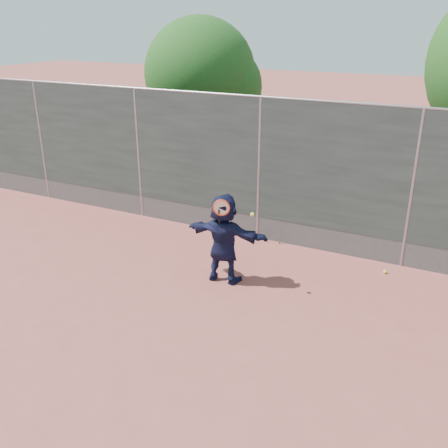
% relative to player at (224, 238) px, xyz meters
% --- Properties ---
extents(ground, '(80.00, 80.00, 0.00)m').
position_rel_player_xyz_m(ground, '(-0.19, -1.49, -0.82)').
color(ground, '#9E4C42').
rests_on(ground, ground).
extents(player, '(1.54, 0.53, 1.64)m').
position_rel_player_xyz_m(player, '(0.00, 0.00, 0.00)').
color(player, '#141737').
rests_on(player, ground).
extents(ball_ground, '(0.07, 0.07, 0.07)m').
position_rel_player_xyz_m(ball_ground, '(2.59, 1.54, -0.79)').
color(ball_ground, yellow).
rests_on(ball_ground, ground).
extents(fence, '(20.00, 0.06, 3.03)m').
position_rel_player_xyz_m(fence, '(-0.19, 2.01, 0.76)').
color(fence, '#38423D').
rests_on(fence, ground).
extents(swing_action, '(0.72, 0.16, 0.51)m').
position_rel_player_xyz_m(swing_action, '(0.10, -0.19, 0.63)').
color(swing_action, '#F14416').
rests_on(swing_action, ground).
extents(tree_left, '(3.15, 3.00, 4.53)m').
position_rel_player_xyz_m(tree_left, '(-3.04, 5.06, 2.12)').
color(tree_left, '#382314').
rests_on(tree_left, ground).
extents(weed_clump, '(0.68, 0.07, 0.30)m').
position_rel_player_xyz_m(weed_clump, '(0.10, 1.90, -0.69)').
color(weed_clump, '#387226').
rests_on(weed_clump, ground).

